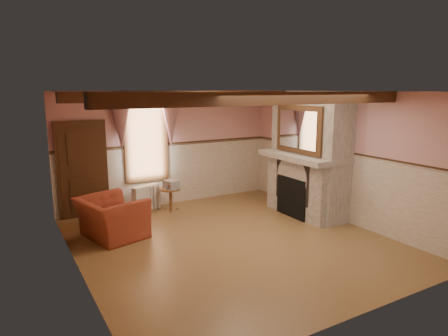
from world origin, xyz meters
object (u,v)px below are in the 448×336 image
armchair (112,218)px  bowl (302,151)px  mantel_clock (284,145)px  side_table (171,200)px  oil_lamp (287,144)px  radiator (146,198)px

armchair → bowl: bearing=-114.0°
mantel_clock → side_table: bearing=157.6°
mantel_clock → oil_lamp: (0.00, -0.14, 0.04)m
armchair → oil_lamp: size_ratio=4.34×
mantel_clock → oil_lamp: bearing=-90.0°
armchair → mantel_clock: (4.16, -0.01, 1.12)m
bowl → oil_lamp: oil_lamp is taller
side_table → mantel_clock: size_ratio=2.29×
mantel_clock → oil_lamp: oil_lamp is taller
bowl → oil_lamp: size_ratio=1.12×
side_table → bowl: 3.24m
side_table → radiator: 0.60m
side_table → oil_lamp: bearing=-25.0°
radiator → mantel_clock: (2.99, -1.38, 1.22)m
side_table → radiator: size_ratio=0.79×
oil_lamp → armchair: bearing=178.0°
radiator → oil_lamp: oil_lamp is taller
side_table → oil_lamp: size_ratio=1.96×
bowl → armchair: bearing=170.9°
oil_lamp → mantel_clock: bearing=90.0°
armchair → bowl: (4.16, -0.67, 1.06)m
radiator → mantel_clock: bearing=-43.9°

